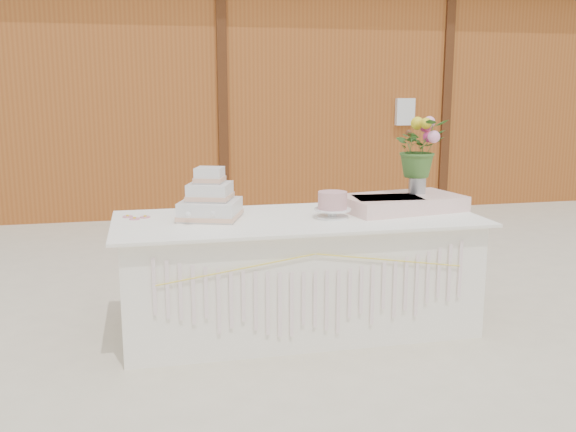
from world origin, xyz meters
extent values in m
plane|color=beige|center=(0.00, 0.00, 0.00)|extent=(80.00, 80.00, 0.00)
cube|color=#924F1E|center=(0.00, 6.00, 1.50)|extent=(12.00, 4.00, 3.00)
cube|color=white|center=(0.00, 0.00, 0.38)|extent=(2.28, 0.88, 0.75)
cube|color=white|center=(0.00, 0.00, 0.76)|extent=(2.40, 1.00, 0.02)
cube|color=silver|center=(-0.57, 0.08, 0.83)|extent=(0.46, 0.46, 0.12)
cube|color=#E2AD8F|center=(-0.57, 0.08, 0.79)|extent=(0.47, 0.47, 0.03)
cube|color=silver|center=(-0.57, 0.08, 0.95)|extent=(0.33, 0.33, 0.11)
cube|color=#E2AD8F|center=(-0.57, 0.08, 0.92)|extent=(0.35, 0.35, 0.03)
cube|color=silver|center=(-0.57, 0.08, 1.06)|extent=(0.22, 0.22, 0.10)
cube|color=#E2AD8F|center=(-0.57, 0.08, 1.03)|extent=(0.23, 0.23, 0.03)
cylinder|color=white|center=(0.22, -0.07, 0.78)|extent=(0.21, 0.21, 0.01)
cylinder|color=white|center=(0.22, -0.07, 0.80)|extent=(0.06, 0.06, 0.04)
cylinder|color=white|center=(0.22, -0.07, 0.83)|extent=(0.24, 0.24, 0.01)
cylinder|color=#CD9594|center=(0.22, -0.07, 0.89)|extent=(0.19, 0.19, 0.11)
cube|color=#FFD8CD|center=(0.76, 0.09, 0.82)|extent=(0.89, 0.61, 0.10)
cylinder|color=#B0B1B5|center=(0.91, 0.16, 0.96)|extent=(0.12, 0.12, 0.17)
imported|color=#3C6729|center=(0.91, 0.16, 1.24)|extent=(0.42, 0.38, 0.41)
camera|label=1|loc=(-0.97, -4.03, 1.61)|focal=40.00mm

